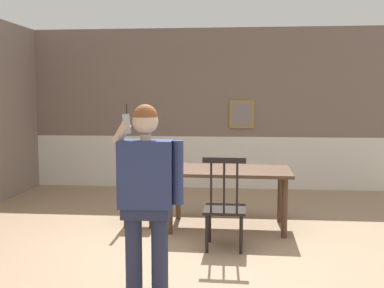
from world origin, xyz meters
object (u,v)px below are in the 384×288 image
(dining_table, at_px, (228,176))
(chair_by_doorway, at_px, (225,206))
(person_figure, at_px, (147,188))
(chair_near_window, at_px, (137,191))

(dining_table, xyz_separation_m, chair_by_doorway, (-0.02, -0.85, -0.19))
(chair_by_doorway, distance_m, person_figure, 1.51)
(person_figure, bearing_deg, chair_near_window, -76.99)
(person_figure, bearing_deg, dining_table, -107.41)
(chair_by_doorway, xyz_separation_m, person_figure, (-0.61, -1.30, 0.45))
(chair_near_window, xyz_separation_m, chair_by_doorway, (1.16, -0.87, 0.03))
(chair_near_window, height_order, chair_by_doorway, chair_by_doorway)
(chair_by_doorway, relative_size, person_figure, 0.64)
(dining_table, distance_m, chair_by_doorway, 0.87)
(chair_by_doorway, height_order, person_figure, person_figure)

